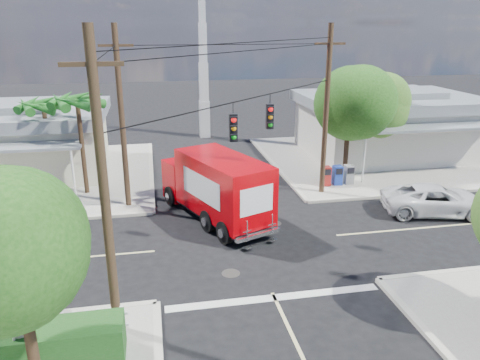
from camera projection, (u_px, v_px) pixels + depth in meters
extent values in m
plane|color=black|center=(249.00, 243.00, 20.10)|extent=(120.00, 120.00, 0.00)
cube|color=#9F9A90|center=(372.00, 159.00, 32.28)|extent=(14.00, 14.00, 0.14)
cube|color=beige|center=(273.00, 164.00, 31.03)|extent=(0.25, 14.00, 0.14)
cube|color=beige|center=(429.00, 193.00, 25.77)|extent=(14.00, 0.25, 0.14)
cube|color=#9F9A90|center=(34.00, 178.00, 28.34)|extent=(14.00, 14.00, 0.14)
cube|color=beige|center=(151.00, 171.00, 29.60)|extent=(0.25, 14.00, 0.14)
cube|color=beige|center=(1.00, 224.00, 21.83)|extent=(14.00, 0.25, 0.14)
cube|color=beige|center=(216.00, 173.00, 29.40)|extent=(0.12, 12.00, 0.01)
cube|color=beige|center=(457.00, 225.00, 21.89)|extent=(12.00, 0.12, 0.01)
cube|color=silver|center=(275.00, 298.00, 16.10)|extent=(7.50, 0.40, 0.01)
cube|color=beige|center=(387.00, 130.00, 32.92)|extent=(11.00, 8.00, 3.40)
cube|color=gray|center=(390.00, 101.00, 32.26)|extent=(11.80, 8.80, 0.70)
cube|color=gray|center=(391.00, 93.00, 32.10)|extent=(6.05, 4.40, 0.50)
cube|color=gray|center=(429.00, 127.00, 27.97)|extent=(9.90, 1.80, 0.15)
cylinder|color=silver|center=(364.00, 158.00, 26.90)|extent=(0.12, 0.12, 2.90)
cube|color=beige|center=(19.00, 146.00, 29.03)|extent=(10.00, 8.00, 3.20)
cube|color=gray|center=(14.00, 115.00, 28.40)|extent=(10.80, 8.80, 0.70)
cube|color=gray|center=(13.00, 106.00, 28.24)|extent=(5.50, 4.40, 0.50)
cylinder|color=silver|center=(73.00, 173.00, 24.52)|extent=(0.12, 0.12, 2.70)
cube|color=silver|center=(205.00, 119.00, 38.32)|extent=(0.80, 0.80, 3.00)
cube|color=silver|center=(204.00, 82.00, 37.36)|extent=(0.70, 0.70, 3.00)
cube|color=silver|center=(203.00, 43.00, 36.40)|extent=(0.60, 0.60, 3.00)
cube|color=silver|center=(202.00, 2.00, 35.45)|extent=(0.50, 0.50, 3.00)
cylinder|color=#422D1C|center=(29.00, 329.00, 11.23)|extent=(0.28, 0.28, 3.71)
sphere|color=#1A4E12|center=(14.00, 242.00, 10.49)|extent=(3.71, 3.71, 3.71)
sphere|color=#1A4E12|center=(28.00, 251.00, 10.31)|extent=(3.25, 3.25, 3.25)
cylinder|color=#422D1C|center=(346.00, 147.00, 27.02)|extent=(0.28, 0.28, 4.10)
sphere|color=#1A4E12|center=(350.00, 102.00, 26.20)|extent=(4.10, 4.10, 4.10)
sphere|color=#1A4E12|center=(342.00, 98.00, 26.23)|extent=(3.33, 3.33, 3.33)
sphere|color=#1A4E12|center=(358.00, 105.00, 26.02)|extent=(3.58, 3.58, 3.58)
cylinder|color=#422D1C|center=(371.00, 140.00, 29.61)|extent=(0.28, 0.28, 3.58)
sphere|color=#376A1D|center=(374.00, 105.00, 28.90)|extent=(3.58, 3.58, 3.58)
sphere|color=#376A1D|center=(367.00, 101.00, 28.94)|extent=(2.91, 2.91, 2.91)
sphere|color=#376A1D|center=(381.00, 107.00, 28.72)|extent=(3.14, 3.14, 3.14)
cylinder|color=#422D1C|center=(82.00, 148.00, 24.89)|extent=(0.24, 0.24, 5.00)
cone|color=#1F681F|center=(95.00, 99.00, 24.22)|extent=(0.50, 2.06, 0.98)
cone|color=#1F681F|center=(90.00, 97.00, 24.82)|extent=(1.92, 1.68, 0.98)
cone|color=#1F681F|center=(75.00, 97.00, 24.84)|extent=(2.12, 0.95, 0.98)
cone|color=#1F681F|center=(62.00, 99.00, 24.28)|extent=(1.34, 2.07, 0.98)
cone|color=#1F681F|center=(59.00, 101.00, 23.55)|extent=(1.34, 2.07, 0.98)
cone|color=#1F681F|center=(70.00, 102.00, 23.21)|extent=(2.12, 0.95, 0.98)
cone|color=#1F681F|center=(87.00, 101.00, 23.51)|extent=(1.92, 1.68, 0.98)
cylinder|color=#422D1C|center=(49.00, 147.00, 25.99)|extent=(0.24, 0.24, 4.60)
cone|color=#1F681F|center=(60.00, 103.00, 25.39)|extent=(0.50, 2.06, 0.98)
cone|color=#1F681F|center=(56.00, 101.00, 25.98)|extent=(1.92, 1.68, 0.98)
cone|color=#1F681F|center=(42.00, 101.00, 26.01)|extent=(2.12, 0.95, 0.98)
cone|color=#1F681F|center=(29.00, 103.00, 25.45)|extent=(1.34, 2.07, 0.98)
cone|color=#1F681F|center=(25.00, 105.00, 24.72)|extent=(1.34, 2.07, 0.98)
cone|color=#1F681F|center=(35.00, 107.00, 24.37)|extent=(2.12, 0.95, 0.98)
cone|color=#1F681F|center=(51.00, 106.00, 24.67)|extent=(1.92, 1.68, 0.98)
cylinder|color=#473321|center=(104.00, 194.00, 12.89)|extent=(0.28, 0.28, 9.00)
cube|color=#473321|center=(92.00, 64.00, 11.77)|extent=(1.60, 0.12, 0.12)
cylinder|color=#473321|center=(326.00, 113.00, 24.43)|extent=(0.28, 0.28, 9.00)
cube|color=#473321|center=(330.00, 44.00, 23.31)|extent=(1.60, 0.12, 0.12)
cylinder|color=#473321|center=(122.00, 121.00, 22.57)|extent=(0.28, 0.28, 9.00)
cube|color=#473321|center=(116.00, 45.00, 21.45)|extent=(1.60, 0.12, 0.12)
cylinder|color=black|center=(250.00, 99.00, 18.12)|extent=(10.43, 10.43, 0.04)
cube|color=black|center=(233.00, 128.00, 17.53)|extent=(0.30, 0.24, 1.05)
sphere|color=red|center=(234.00, 120.00, 17.30)|extent=(0.20, 0.20, 0.20)
cube|color=black|center=(270.00, 116.00, 19.64)|extent=(0.30, 0.24, 1.05)
sphere|color=red|center=(271.00, 109.00, 19.41)|extent=(0.20, 0.20, 0.20)
cube|color=silver|center=(22.00, 337.00, 13.33)|extent=(5.94, 0.05, 0.08)
cube|color=silver|center=(20.00, 325.00, 13.21)|extent=(5.94, 0.05, 0.08)
cube|color=silver|center=(122.00, 321.00, 13.79)|extent=(0.09, 0.06, 1.00)
cube|color=#194515|center=(6.00, 350.00, 12.49)|extent=(6.20, 1.20, 1.10)
cube|color=#A61E1A|center=(326.00, 176.00, 26.69)|extent=(0.50, 0.50, 1.10)
cube|color=#19369C|center=(337.00, 175.00, 26.81)|extent=(0.50, 0.50, 1.10)
cube|color=slate|center=(349.00, 174.00, 26.94)|extent=(0.50, 0.50, 1.10)
cube|color=black|center=(215.00, 208.00, 22.58)|extent=(4.67, 7.41, 0.23)
cube|color=#BC0006|center=(187.00, 178.00, 24.56)|extent=(2.63, 2.28, 2.02)
cube|color=black|center=(182.00, 168.00, 24.95)|extent=(1.87, 0.95, 0.87)
cube|color=silver|center=(181.00, 185.00, 25.41)|extent=(1.99, 0.91, 0.32)
cube|color=#BC0006|center=(223.00, 186.00, 21.48)|extent=(4.14, 5.79, 2.66)
cube|color=white|center=(244.00, 178.00, 22.05)|extent=(1.27, 3.06, 1.19)
cube|color=white|center=(201.00, 188.00, 20.83)|extent=(1.27, 3.06, 1.19)
cube|color=white|center=(257.00, 200.00, 19.32)|extent=(1.53, 0.65, 1.19)
cube|color=silver|center=(258.00, 235.00, 19.71)|extent=(2.12, 1.05, 0.17)
cube|color=silver|center=(247.00, 231.00, 19.16)|extent=(0.40, 0.21, 0.92)
cube|color=silver|center=(272.00, 224.00, 19.83)|extent=(0.40, 0.21, 0.92)
cylinder|color=black|center=(171.00, 196.00, 24.13)|extent=(0.66, 1.04, 1.01)
cylinder|color=black|center=(207.00, 188.00, 25.23)|extent=(0.66, 1.04, 1.01)
cylinder|color=black|center=(225.00, 232.00, 19.92)|extent=(0.66, 1.04, 1.01)
cylinder|color=black|center=(265.00, 222.00, 21.02)|extent=(0.66, 1.04, 1.01)
imported|color=silver|center=(436.00, 200.00, 23.01)|extent=(5.59, 3.52, 1.44)
imported|color=beige|center=(23.00, 344.00, 12.26)|extent=(0.72, 0.74, 1.71)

